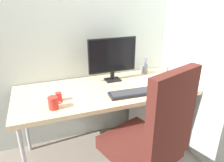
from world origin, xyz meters
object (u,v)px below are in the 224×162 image
at_px(mouse, 171,89).
at_px(coffee_mug, 53,103).
at_px(keyboard, 133,93).
at_px(notebook, 160,78).
at_px(filing_cabinet, 156,116).
at_px(office_chair, 150,139).
at_px(pen_holder, 144,69).
at_px(monitor, 112,57).
at_px(desk_clamp_accessory, 59,97).

xyz_separation_m(mouse, coffee_mug, (-1.05, 0.04, 0.03)).
relative_size(keyboard, notebook, 2.10).
height_order(filing_cabinet, mouse, mouse).
bearing_deg(notebook, filing_cabinet, -140.07).
bearing_deg(keyboard, coffee_mug, -178.81).
distance_m(office_chair, pen_holder, 1.00).
relative_size(filing_cabinet, notebook, 3.04).
xyz_separation_m(monitor, mouse, (0.42, -0.43, -0.23)).
bearing_deg(desk_clamp_accessory, coffee_mug, -113.87).
bearing_deg(coffee_mug, desk_clamp_accessory, 66.13).
relative_size(mouse, pen_holder, 0.63).
relative_size(monitor, pen_holder, 2.82).
distance_m(monitor, desk_clamp_accessory, 0.67).
distance_m(filing_cabinet, notebook, 0.43).
relative_size(filing_cabinet, pen_holder, 3.67).
height_order(office_chair, coffee_mug, office_chair).
xyz_separation_m(keyboard, mouse, (0.36, -0.05, 0.00)).
bearing_deg(monitor, office_chair, -90.50).
height_order(office_chair, pen_holder, office_chair).
height_order(office_chair, filing_cabinet, office_chair).
bearing_deg(office_chair, keyboard, 81.41).
bearing_deg(mouse, keyboard, 155.10).
height_order(office_chair, mouse, office_chair).
xyz_separation_m(monitor, keyboard, (0.06, -0.38, -0.24)).
relative_size(pen_holder, notebook, 0.83).
height_order(notebook, desk_clamp_accessory, desk_clamp_accessory).
height_order(monitor, keyboard, monitor).
height_order(keyboard, desk_clamp_accessory, desk_clamp_accessory).
distance_m(office_chair, monitor, 0.91).
distance_m(mouse, desk_clamp_accessory, 1.01).
bearing_deg(mouse, pen_holder, 74.22).
relative_size(office_chair, notebook, 5.46).
height_order(filing_cabinet, coffee_mug, coffee_mug).
bearing_deg(filing_cabinet, desk_clamp_accessory, -175.92).
distance_m(notebook, desk_clamp_accessory, 1.06).
bearing_deg(keyboard, pen_holder, 52.48).
height_order(pen_holder, coffee_mug, pen_holder).
bearing_deg(coffee_mug, monitor, 31.99).
bearing_deg(notebook, mouse, -109.84).
relative_size(mouse, desk_clamp_accessory, 1.51).
bearing_deg(notebook, office_chair, -134.30).
bearing_deg(monitor, keyboard, -81.31).
relative_size(office_chair, mouse, 10.49).
bearing_deg(keyboard, mouse, -7.91).
height_order(monitor, notebook, monitor).
xyz_separation_m(filing_cabinet, keyboard, (-0.37, -0.18, 0.42)).
relative_size(office_chair, filing_cabinet, 1.80).
bearing_deg(notebook, pen_holder, 99.34).
xyz_separation_m(office_chair, desk_clamp_accessory, (-0.57, 0.54, 0.19)).
xyz_separation_m(pen_holder, coffee_mug, (-1.04, -0.47, 0.00)).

